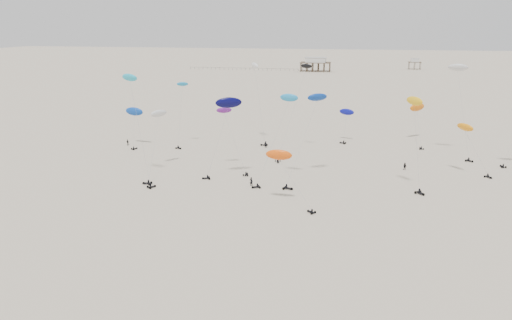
% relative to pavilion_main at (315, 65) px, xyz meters
% --- Properties ---
extents(ground_plane, '(900.00, 900.00, 0.00)m').
position_rel_pavilion_main_xyz_m(ground_plane, '(10.00, -150.00, -4.22)').
color(ground_plane, beige).
extents(pavilion_main, '(21.00, 13.00, 9.80)m').
position_rel_pavilion_main_xyz_m(pavilion_main, '(0.00, 0.00, 0.00)').
color(pavilion_main, brown).
rests_on(pavilion_main, ground).
extents(pavilion_small, '(9.00, 7.00, 8.00)m').
position_rel_pavilion_main_xyz_m(pavilion_small, '(70.00, 30.00, -0.74)').
color(pavilion_small, brown).
rests_on(pavilion_small, ground).
extents(pier_fence, '(80.20, 0.20, 1.50)m').
position_rel_pavilion_main_xyz_m(pier_fence, '(-52.00, -0.00, -3.45)').
color(pier_fence, black).
rests_on(pier_fence, ground).
extents(rig_0, '(8.83, 5.12, 12.28)m').
position_rel_pavilion_main_xyz_m(rig_0, '(54.31, -240.32, 4.71)').
color(rig_0, black).
rests_on(rig_0, ground).
extents(rig_1, '(9.00, 7.55, 15.36)m').
position_rel_pavilion_main_xyz_m(rig_1, '(1.10, -247.08, 5.48)').
color(rig_1, black).
rests_on(rig_1, ground).
extents(rig_2, '(5.25, 16.52, 17.89)m').
position_rel_pavilion_main_xyz_m(rig_2, '(-15.49, -251.42, 5.20)').
color(rig_2, black).
rests_on(rig_2, ground).
extents(rig_3, '(7.79, 14.15, 25.06)m').
position_rel_pavilion_main_xyz_m(rig_3, '(13.40, -232.43, 7.30)').
color(rig_3, black).
rests_on(rig_3, ground).
extents(rig_4, '(5.52, 4.74, 19.68)m').
position_rel_pavilion_main_xyz_m(rig_4, '(41.08, -255.28, 8.20)').
color(rig_4, black).
rests_on(rig_4, ground).
extents(rig_5, '(8.83, 7.45, 23.44)m').
position_rel_pavilion_main_xyz_m(rig_5, '(-16.24, -259.64, 12.41)').
color(rig_5, black).
rests_on(rig_5, ground).
extents(rig_6, '(7.56, 9.06, 23.81)m').
position_rel_pavilion_main_xyz_m(rig_6, '(54.42, -223.21, 14.03)').
color(rig_6, black).
rests_on(rig_6, ground).
extents(rig_7, '(3.36, 6.64, 17.97)m').
position_rel_pavilion_main_xyz_m(rig_7, '(-17.99, -227.37, 6.35)').
color(rig_7, black).
rests_on(rig_7, ground).
extents(rig_8, '(5.50, 15.92, 14.65)m').
position_rel_pavilion_main_xyz_m(rig_8, '(46.69, -206.54, 4.54)').
color(rig_8, black).
rests_on(rig_8, ground).
extents(rig_9, '(6.52, 7.47, 22.85)m').
position_rel_pavilion_main_xyz_m(rig_9, '(1.76, -219.01, 12.02)').
color(rig_9, black).
rests_on(rig_9, ground).
extents(rig_10, '(4.69, 5.84, 9.75)m').
position_rel_pavilion_main_xyz_m(rig_10, '(26.47, -212.64, 2.74)').
color(rig_10, black).
rests_on(rig_10, ground).
extents(rig_12, '(8.85, 8.87, 19.61)m').
position_rel_pavilion_main_xyz_m(rig_12, '(13.55, -253.90, 9.09)').
color(rig_12, black).
rests_on(rig_12, ground).
extents(rig_13, '(9.09, 4.28, 18.46)m').
position_rel_pavilion_main_xyz_m(rig_13, '(1.88, -253.92, 11.08)').
color(rig_13, black).
rests_on(rig_13, ground).
extents(rig_14, '(8.55, 12.60, 19.97)m').
position_rel_pavilion_main_xyz_m(rig_14, '(19.47, -251.51, 9.00)').
color(rig_14, black).
rests_on(rig_14, ground).
extents(rig_16, '(5.80, 7.20, 11.08)m').
position_rel_pavilion_main_xyz_m(rig_16, '(-31.06, -229.07, 4.54)').
color(rig_16, black).
rests_on(rig_16, ground).
extents(rig_17, '(10.33, 6.13, 11.84)m').
position_rel_pavilion_main_xyz_m(rig_17, '(16.15, -267.32, 4.29)').
color(rig_17, black).
rests_on(rig_17, ground).
extents(spectator_0, '(0.92, 0.74, 2.22)m').
position_rel_pavilion_main_xyz_m(spectator_0, '(8.08, -257.57, -4.22)').
color(spectator_0, black).
rests_on(spectator_0, ground).
extents(spectator_1, '(1.13, 1.03, 2.01)m').
position_rel_pavilion_main_xyz_m(spectator_1, '(41.08, -238.95, -4.22)').
color(spectator_1, black).
rests_on(spectator_1, ground).
extents(spectator_2, '(1.32, 1.03, 1.97)m').
position_rel_pavilion_main_xyz_m(spectator_2, '(-33.61, -229.09, -4.22)').
color(spectator_2, black).
rests_on(spectator_2, ground).
extents(spectator_3, '(0.81, 0.56, 2.19)m').
position_rel_pavilion_main_xyz_m(spectator_3, '(5.12, -224.18, -4.22)').
color(spectator_3, black).
rests_on(spectator_3, ground).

